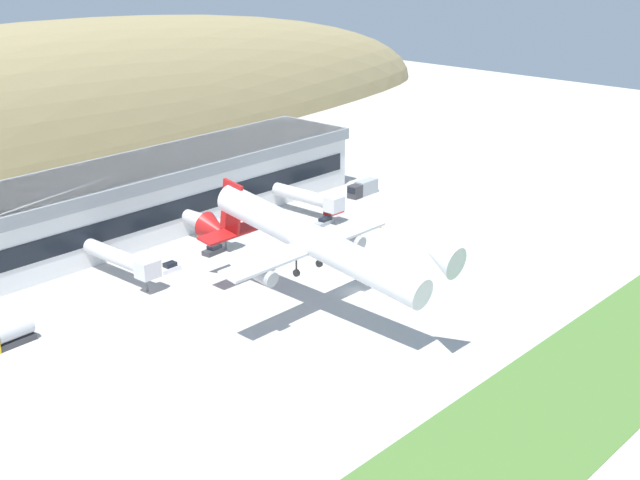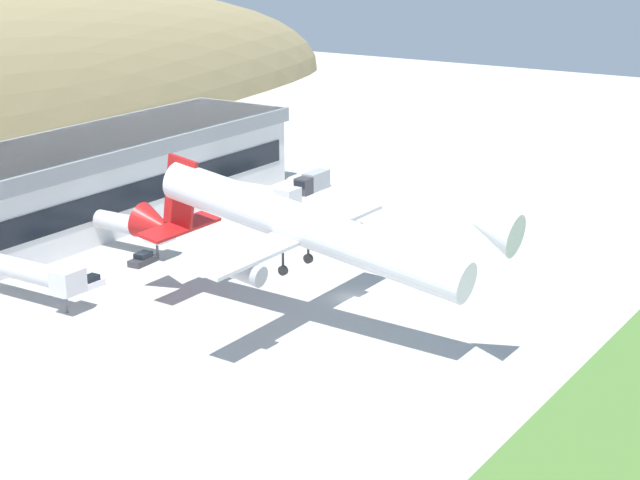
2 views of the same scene
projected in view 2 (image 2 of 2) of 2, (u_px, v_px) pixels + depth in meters
The scene contains 12 objects.
ground_plane at pixel (350, 298), 129.72m from camera, with size 402.16×402.16×0.00m, color #B7B5AF.
terminal_building at pixel (57, 185), 153.71m from camera, with size 89.85×19.43×12.89m.
jetway_0 at pixel (30, 272), 126.76m from camera, with size 3.38×17.24×5.43m.
jetway_1 at pixel (137, 226), 145.27m from camera, with size 3.38×12.51×5.43m.
jetway_2 at pixel (254, 192), 163.12m from camera, with size 3.38×17.10×5.43m.
cargo_airplane at pixel (302, 228), 116.58m from camera, with size 32.29×49.11×11.89m.
service_car_0 at pixel (283, 209), 166.63m from camera, with size 4.38×1.94×1.58m.
service_car_1 at pixel (143, 259), 142.15m from camera, with size 4.29×2.18×1.57m.
service_car_2 at pixel (90, 283), 133.05m from camera, with size 3.79×1.71×1.58m.
service_car_3 at pixel (276, 221), 159.98m from camera, with size 4.57×1.95×1.43m.
box_truck at pixel (312, 182), 179.47m from camera, with size 7.96×2.54×3.08m.
traffic_cone_0 at pixel (349, 223), 159.95m from camera, with size 0.52×0.52×0.58m.
Camera 2 is at (-104.52, -63.00, 44.68)m, focal length 60.00 mm.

